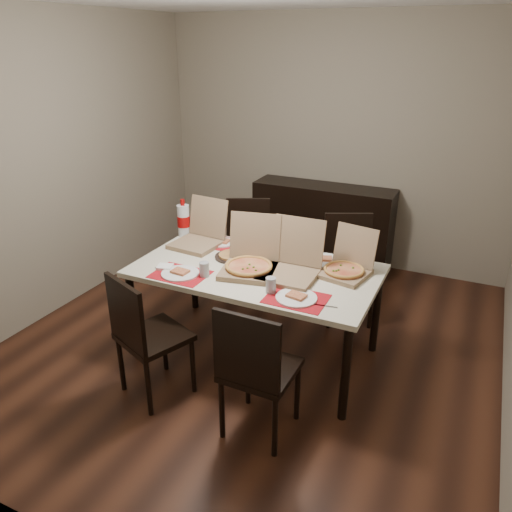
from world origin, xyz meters
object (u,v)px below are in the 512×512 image
at_px(chair_near_right, 255,368).
at_px(pizza_box_center, 250,264).
at_px(dining_table, 256,276).
at_px(soda_bottle, 184,220).
at_px(chair_near_left, 144,333).
at_px(chair_far_right, 348,262).
at_px(chair_far_left, 248,244).
at_px(dip_bowl, 279,258).
at_px(sideboard, 322,226).

distance_m(chair_near_right, pizza_box_center, 0.91).
xyz_separation_m(dining_table, soda_bottle, (-0.86, 0.35, 0.20)).
distance_m(chair_near_left, chair_far_right, 1.95).
xyz_separation_m(dining_table, chair_far_left, (-0.53, 0.94, -0.17)).
bearing_deg(chair_far_left, chair_near_left, -87.63).
bearing_deg(chair_near_left, dip_bowl, 61.06).
xyz_separation_m(chair_far_left, pizza_box_center, (0.51, -1.00, 0.30)).
distance_m(sideboard, chair_near_right, 2.76).
bearing_deg(sideboard, chair_far_left, -114.80).
height_order(sideboard, chair_near_right, chair_near_right).
xyz_separation_m(sideboard, chair_near_left, (-0.37, -2.69, 0.06)).
height_order(chair_near_left, chair_far_left, same).
bearing_deg(dining_table, dip_bowl, 66.13).
bearing_deg(chair_far_left, chair_far_right, -1.15).
xyz_separation_m(pizza_box_center, dip_bowl, (0.12, 0.28, -0.04)).
height_order(chair_far_right, dip_bowl, chair_far_right).
bearing_deg(chair_far_right, sideboard, 119.75).
bearing_deg(pizza_box_center, chair_far_left, 116.98).
relative_size(pizza_box_center, dip_bowl, 3.66).
xyz_separation_m(chair_near_left, soda_bottle, (-0.40, 1.14, 0.38)).
relative_size(chair_far_left, dip_bowl, 6.85).
xyz_separation_m(dining_table, chair_far_right, (0.46, 0.92, -0.17)).
bearing_deg(dining_table, chair_near_right, -65.06).
height_order(sideboard, soda_bottle, soda_bottle).
height_order(chair_near_right, chair_far_right, same).
height_order(chair_near_left, soda_bottle, soda_bottle).
distance_m(chair_near_right, dip_bowl, 1.11).
bearing_deg(chair_near_right, dining_table, 114.94).
height_order(dining_table, pizza_box_center, pizza_box_center).
height_order(chair_far_left, pizza_box_center, pizza_box_center).
relative_size(chair_near_right, dip_bowl, 6.85).
xyz_separation_m(chair_near_left, chair_near_right, (0.84, -0.03, 0.00)).
distance_m(chair_near_left, chair_far_left, 1.73).
relative_size(chair_near_left, chair_far_left, 1.00).
height_order(chair_near_right, pizza_box_center, pizza_box_center).
distance_m(chair_near_left, pizza_box_center, 0.90).
relative_size(sideboard, soda_bottle, 4.59).
bearing_deg(dip_bowl, pizza_box_center, -112.88).
height_order(dining_table, soda_bottle, soda_bottle).
height_order(chair_near_left, pizza_box_center, pizza_box_center).
xyz_separation_m(dining_table, chair_near_left, (-0.46, -0.79, -0.17)).
xyz_separation_m(chair_near_left, chair_far_left, (-0.07, 1.73, 0.00)).
height_order(chair_near_right, soda_bottle, soda_bottle).
distance_m(sideboard, chair_far_right, 1.12).
bearing_deg(chair_far_left, soda_bottle, -118.96).
bearing_deg(chair_near_left, chair_far_left, 92.37).
xyz_separation_m(pizza_box_center, soda_bottle, (-0.84, 0.41, 0.08)).
distance_m(sideboard, chair_near_left, 2.71).
relative_size(chair_near_left, soda_bottle, 2.85).
xyz_separation_m(sideboard, dip_bowl, (0.19, -1.68, 0.32)).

